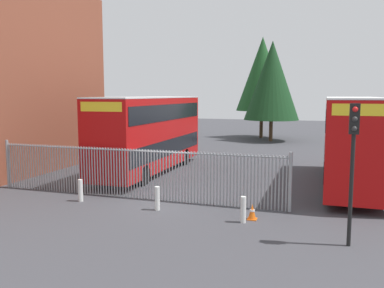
{
  "coord_description": "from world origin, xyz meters",
  "views": [
    {
      "loc": [
        6.52,
        -15.89,
        4.56
      ],
      "look_at": [
        0.0,
        4.0,
        2.0
      ],
      "focal_mm": 38.08,
      "sensor_mm": 36.0,
      "label": 1
    }
  ],
  "objects_px": {
    "bollard_center_front": "(157,198)",
    "traffic_cone_by_gate": "(252,212)",
    "traffic_light_kerbside": "(353,148)",
    "bollard_near_right": "(243,210)",
    "double_decker_bus_near_gate": "(352,138)",
    "double_decker_bus_behind_fence_left": "(150,131)",
    "bollard_near_left": "(81,190)"
  },
  "relations": [
    {
      "from": "double_decker_bus_near_gate",
      "to": "double_decker_bus_behind_fence_left",
      "type": "relative_size",
      "value": 1.0
    },
    {
      "from": "double_decker_bus_behind_fence_left",
      "to": "traffic_cone_by_gate",
      "type": "relative_size",
      "value": 18.32
    },
    {
      "from": "double_decker_bus_behind_fence_left",
      "to": "bollard_center_front",
      "type": "height_order",
      "value": "double_decker_bus_behind_fence_left"
    },
    {
      "from": "double_decker_bus_near_gate",
      "to": "traffic_light_kerbside",
      "type": "height_order",
      "value": "double_decker_bus_near_gate"
    },
    {
      "from": "bollard_center_front",
      "to": "bollard_near_left",
      "type": "bearing_deg",
      "value": 176.56
    },
    {
      "from": "double_decker_bus_behind_fence_left",
      "to": "traffic_cone_by_gate",
      "type": "height_order",
      "value": "double_decker_bus_behind_fence_left"
    },
    {
      "from": "double_decker_bus_behind_fence_left",
      "to": "bollard_center_front",
      "type": "xyz_separation_m",
      "value": [
        3.52,
        -7.24,
        -1.95
      ]
    },
    {
      "from": "bollard_near_right",
      "to": "traffic_cone_by_gate",
      "type": "relative_size",
      "value": 1.61
    },
    {
      "from": "traffic_light_kerbside",
      "to": "double_decker_bus_behind_fence_left",
      "type": "bearing_deg",
      "value": 139.49
    },
    {
      "from": "bollard_center_front",
      "to": "traffic_cone_by_gate",
      "type": "bearing_deg",
      "value": -0.73
    },
    {
      "from": "double_decker_bus_behind_fence_left",
      "to": "bollard_near_right",
      "type": "xyz_separation_m",
      "value": [
        7.05,
        -7.74,
        -1.95
      ]
    },
    {
      "from": "bollard_center_front",
      "to": "traffic_light_kerbside",
      "type": "bearing_deg",
      "value": -14.0
    },
    {
      "from": "bollard_near_right",
      "to": "traffic_light_kerbside",
      "type": "relative_size",
      "value": 0.22
    },
    {
      "from": "traffic_light_kerbside",
      "to": "bollard_near_right",
      "type": "bearing_deg",
      "value": 160.18
    },
    {
      "from": "bollard_near_left",
      "to": "bollard_center_front",
      "type": "relative_size",
      "value": 1.0
    },
    {
      "from": "double_decker_bus_near_gate",
      "to": "traffic_light_kerbside",
      "type": "relative_size",
      "value": 2.51
    },
    {
      "from": "bollard_near_left",
      "to": "double_decker_bus_behind_fence_left",
      "type": "bearing_deg",
      "value": 88.9
    },
    {
      "from": "bollard_near_right",
      "to": "double_decker_bus_near_gate",
      "type": "bearing_deg",
      "value": 61.99
    },
    {
      "from": "traffic_cone_by_gate",
      "to": "double_decker_bus_behind_fence_left",
      "type": "bearing_deg",
      "value": 135.03
    },
    {
      "from": "double_decker_bus_behind_fence_left",
      "to": "bollard_center_front",
      "type": "relative_size",
      "value": 11.38
    },
    {
      "from": "bollard_center_front",
      "to": "traffic_light_kerbside",
      "type": "distance_m",
      "value": 7.64
    },
    {
      "from": "double_decker_bus_near_gate",
      "to": "bollard_center_front",
      "type": "distance_m",
      "value": 10.36
    },
    {
      "from": "double_decker_bus_near_gate",
      "to": "bollard_near_right",
      "type": "relative_size",
      "value": 11.38
    },
    {
      "from": "bollard_center_front",
      "to": "double_decker_bus_near_gate",
      "type": "bearing_deg",
      "value": 42.77
    },
    {
      "from": "bollard_near_left",
      "to": "traffic_cone_by_gate",
      "type": "relative_size",
      "value": 1.61
    },
    {
      "from": "double_decker_bus_behind_fence_left",
      "to": "traffic_light_kerbside",
      "type": "bearing_deg",
      "value": -40.51
    },
    {
      "from": "bollard_near_right",
      "to": "traffic_light_kerbside",
      "type": "height_order",
      "value": "traffic_light_kerbside"
    },
    {
      "from": "double_decker_bus_behind_fence_left",
      "to": "traffic_light_kerbside",
      "type": "xyz_separation_m",
      "value": [
        10.52,
        -8.99,
        0.56
      ]
    },
    {
      "from": "bollard_near_left",
      "to": "traffic_light_kerbside",
      "type": "xyz_separation_m",
      "value": [
        10.65,
        -1.96,
        2.51
      ]
    },
    {
      "from": "bollard_near_left",
      "to": "bollard_center_front",
      "type": "distance_m",
      "value": 3.66
    },
    {
      "from": "traffic_light_kerbside",
      "to": "bollard_near_left",
      "type": "bearing_deg",
      "value": 169.55
    },
    {
      "from": "double_decker_bus_behind_fence_left",
      "to": "bollard_near_right",
      "type": "relative_size",
      "value": 11.38
    }
  ]
}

